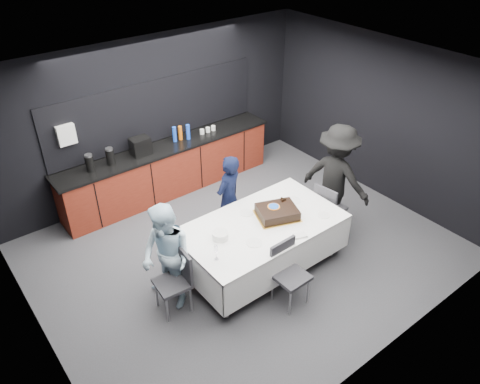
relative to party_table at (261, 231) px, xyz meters
name	(u,v)px	position (x,y,z in m)	size (l,w,h in m)	color
ground	(244,251)	(0.00, 0.40, -0.64)	(6.00, 6.00, 0.00)	#414246
room_shell	(245,145)	(0.00, 0.40, 1.22)	(6.04, 5.04, 2.82)	white
kitchenette	(168,165)	(-0.02, 2.62, -0.10)	(4.10, 0.64, 2.05)	#601B0F
party_table	(261,231)	(0.00, 0.00, 0.00)	(2.32, 1.32, 0.78)	#99999E
cake_assembly	(277,212)	(0.28, -0.01, 0.21)	(0.72, 0.66, 0.18)	#F2B847
plate_stack	(220,235)	(-0.66, 0.09, 0.19)	(0.22, 0.22, 0.10)	white
loose_plate_near	(254,243)	(-0.36, -0.27, 0.14)	(0.22, 0.22, 0.01)	white
loose_plate_right_a	(294,200)	(0.75, 0.14, 0.14)	(0.22, 0.22, 0.01)	white
loose_plate_right_b	(324,215)	(0.83, -0.41, 0.14)	(0.18, 0.18, 0.01)	white
loose_plate_far	(246,213)	(-0.02, 0.33, 0.14)	(0.20, 0.20, 0.01)	white
fork_pile	(300,236)	(0.22, -0.54, 0.15)	(0.18, 0.11, 0.03)	white
champagne_flute	(216,250)	(-0.95, -0.22, 0.30)	(0.06, 0.06, 0.22)	white
chair_left	(177,276)	(-1.39, 0.05, -0.11)	(0.46, 0.46, 0.92)	#2F2F35
chair_right	(328,206)	(1.32, -0.06, -0.11)	(0.47, 0.47, 0.92)	#2F2F35
chair_near	(287,268)	(-0.16, -0.72, -0.11)	(0.43, 0.43, 0.92)	#2F2F35
person_center	(229,198)	(0.06, 0.86, 0.09)	(0.53, 0.35, 1.45)	black
person_left	(167,257)	(-1.43, 0.20, 0.13)	(0.75, 0.59, 1.55)	silver
person_right	(336,177)	(1.62, 0.09, 0.25)	(1.15, 0.66, 1.78)	black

